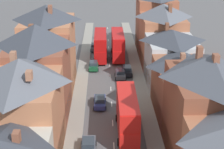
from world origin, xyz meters
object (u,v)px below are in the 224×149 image
(car_near_silver, at_px, (94,65))
(car_far_grey, at_px, (88,146))
(double_decker_bus_lead, at_px, (100,45))
(double_decker_bus_mid_street, at_px, (118,44))
(car_parked_left_b, at_px, (100,101))
(car_near_blue, at_px, (127,70))
(car_parked_right_b, at_px, (120,74))
(double_decker_bus_far_approaching, at_px, (127,114))
(car_parked_left_a, at_px, (95,47))

(car_near_silver, relative_size, car_far_grey, 1.06)
(car_near_silver, bearing_deg, double_decker_bus_lead, 79.20)
(double_decker_bus_mid_street, distance_m, car_parked_left_b, 23.71)
(car_near_blue, height_order, car_parked_right_b, car_near_blue)
(double_decker_bus_lead, relative_size, double_decker_bus_far_approaching, 1.00)
(car_near_blue, height_order, car_near_silver, car_near_blue)
(double_decker_bus_far_approaching, distance_m, car_parked_left_a, 36.92)
(car_parked_left_b, bearing_deg, car_near_blue, 69.50)
(car_parked_right_b, bearing_deg, car_near_silver, 135.89)
(double_decker_bus_lead, bearing_deg, car_far_grey, -92.08)
(car_near_blue, relative_size, car_parked_right_b, 1.11)
(car_far_grey, bearing_deg, car_parked_left_b, 84.05)
(double_decker_bus_mid_street, distance_m, car_far_grey, 36.23)
(car_parked_right_b, bearing_deg, car_parked_left_b, -107.37)
(car_near_blue, height_order, car_parked_left_b, car_near_blue)
(double_decker_bus_far_approaching, height_order, car_near_silver, double_decker_bus_far_approaching)
(car_parked_left_b, bearing_deg, car_parked_right_b, 72.63)
(car_parked_left_b, distance_m, car_far_grey, 12.55)
(car_parked_left_b, distance_m, car_parked_right_b, 12.06)
(car_parked_left_a, xyz_separation_m, car_far_grey, (0.00, -40.73, -0.01))
(car_parked_left_b, xyz_separation_m, car_far_grey, (-1.30, -12.48, 0.01))
(car_near_blue, height_order, car_far_grey, car_near_blue)
(double_decker_bus_lead, height_order, double_decker_bus_far_approaching, same)
(double_decker_bus_far_approaching, distance_m, car_far_grey, 6.75)
(double_decker_bus_far_approaching, bearing_deg, double_decker_bus_mid_street, 90.00)
(double_decker_bus_lead, height_order, car_near_blue, double_decker_bus_lead)
(double_decker_bus_mid_street, xyz_separation_m, car_parked_right_b, (0.01, -11.85, -2.00))
(car_near_blue, relative_size, car_near_silver, 0.99)
(car_far_grey, xyz_separation_m, car_parked_right_b, (4.90, 23.99, 0.00))
(double_decker_bus_lead, xyz_separation_m, car_far_grey, (-1.29, -35.51, -2.01))
(car_near_silver, bearing_deg, car_near_blue, -26.97)
(double_decker_bus_far_approaching, height_order, car_parked_right_b, double_decker_bus_far_approaching)
(double_decker_bus_mid_street, relative_size, car_parked_left_b, 2.42)
(car_near_blue, height_order, car_parked_left_a, car_near_blue)
(car_parked_left_a, distance_m, car_parked_left_b, 28.27)
(car_parked_right_b, bearing_deg, car_parked_left_a, 106.32)
(double_decker_bus_lead, xyz_separation_m, double_decker_bus_mid_street, (3.60, 0.33, 0.00))
(car_near_silver, bearing_deg, car_parked_left_a, 90.00)
(car_near_blue, distance_m, car_far_grey, 26.33)
(double_decker_bus_mid_street, bearing_deg, car_near_blue, -82.72)
(car_near_blue, relative_size, car_parked_left_b, 0.97)
(car_parked_left_a, bearing_deg, double_decker_bus_lead, -76.11)
(car_parked_left_a, relative_size, car_parked_right_b, 1.00)
(car_near_silver, bearing_deg, double_decker_bus_far_approaching, -78.73)
(double_decker_bus_mid_street, xyz_separation_m, car_near_blue, (1.31, -10.25, -1.97))
(car_near_blue, bearing_deg, double_decker_bus_lead, 116.33)
(double_decker_bus_lead, xyz_separation_m, double_decker_bus_far_approaching, (3.60, -31.32, 0.00))
(car_parked_left_a, bearing_deg, double_decker_bus_far_approaching, -82.38)
(double_decker_bus_mid_street, relative_size, car_parked_left_a, 2.77)
(car_parked_right_b, bearing_deg, car_near_blue, 50.82)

